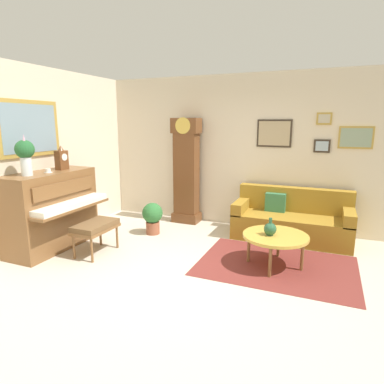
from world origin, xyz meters
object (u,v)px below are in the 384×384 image
at_px(piano, 52,210).
at_px(couch, 291,220).
at_px(coffee_table, 275,237).
at_px(potted_plant, 153,216).
at_px(teacup, 48,171).
at_px(green_jug, 270,229).
at_px(mantel_clock, 62,159).
at_px(piano_bench, 95,227).
at_px(flower_vase, 25,153).
at_px(grandfather_clock, 186,174).

relative_size(piano, couch, 0.76).
height_order(coffee_table, potted_plant, potted_plant).
xyz_separation_m(teacup, green_jug, (3.20, 0.63, -0.69)).
bearing_deg(mantel_clock, coffee_table, 5.90).
height_order(teacup, potted_plant, teacup).
height_order(piano_bench, coffee_table, piano_bench).
bearing_deg(flower_vase, piano_bench, 29.62).
bearing_deg(piano_bench, green_jug, 11.88).
xyz_separation_m(grandfather_clock, coffee_table, (1.95, -1.44, -0.54)).
bearing_deg(coffee_table, teacup, -168.28).
distance_m(flower_vase, green_jug, 3.53).
xyz_separation_m(grandfather_clock, green_jug, (1.88, -1.48, -0.42)).
bearing_deg(teacup, piano_bench, 8.63).
xyz_separation_m(piano, potted_plant, (1.12, 1.16, -0.29)).
bearing_deg(potted_plant, teacup, -131.31).
xyz_separation_m(teacup, potted_plant, (1.07, 1.21, -0.91)).
distance_m(piano_bench, potted_plant, 1.16).
xyz_separation_m(piano, couch, (3.41, 1.87, -0.30)).
xyz_separation_m(piano, flower_vase, (0.00, -0.39, 0.91)).
distance_m(grandfather_clock, green_jug, 2.43).
xyz_separation_m(piano_bench, flower_vase, (-0.77, -0.44, 1.11)).
bearing_deg(couch, flower_vase, -146.51).
bearing_deg(teacup, coffee_table, 11.72).
relative_size(couch, teacup, 16.38).
height_order(mantel_clock, teacup, mantel_clock).
bearing_deg(couch, green_jug, -96.70).
xyz_separation_m(piano_bench, teacup, (-0.72, -0.11, 0.82)).
height_order(piano_bench, teacup, teacup).
height_order(coffee_table, green_jug, green_jug).
bearing_deg(teacup, potted_plant, 48.69).
distance_m(piano, grandfather_clock, 2.50).
distance_m(piano, coffee_table, 3.39).
distance_m(piano, mantel_clock, 0.82).
xyz_separation_m(mantel_clock, teacup, (0.05, -0.34, -0.15)).
distance_m(grandfather_clock, teacup, 2.51).
bearing_deg(potted_plant, mantel_clock, -141.78).
xyz_separation_m(mantel_clock, potted_plant, (1.12, 0.88, -1.05)).
distance_m(couch, green_jug, 1.32).
height_order(couch, green_jug, couch).
relative_size(piano_bench, teacup, 6.03).
bearing_deg(mantel_clock, green_jug, 5.20).
relative_size(piano_bench, mantel_clock, 1.84).
bearing_deg(piano, couch, 28.73).
relative_size(mantel_clock, teacup, 3.28).
relative_size(grandfather_clock, coffee_table, 2.31).
height_order(piano_bench, green_jug, green_jug).
distance_m(piano_bench, couch, 3.20).
bearing_deg(potted_plant, flower_vase, -125.89).
xyz_separation_m(couch, potted_plant, (-2.29, -0.71, 0.01)).
xyz_separation_m(grandfather_clock, potted_plant, (-0.26, -0.90, -0.64)).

